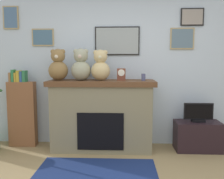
# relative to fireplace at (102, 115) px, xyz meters

# --- Properties ---
(back_wall) EXTENTS (5.20, 0.15, 2.60)m
(back_wall) POSITION_rel_fireplace_xyz_m (0.39, 0.35, 0.73)
(back_wall) COLOR silver
(back_wall) RESTS_ON ground_plane
(fireplace) EXTENTS (1.72, 0.64, 1.14)m
(fireplace) POSITION_rel_fireplace_xyz_m (0.00, 0.00, 0.00)
(fireplace) COLOR gray
(fireplace) RESTS_ON ground_plane
(bookshelf) EXTENTS (0.46, 0.16, 1.31)m
(bookshelf) POSITION_rel_fireplace_xyz_m (-1.38, 0.09, 0.02)
(bookshelf) COLOR brown
(bookshelf) RESTS_ON ground_plane
(tv_stand) EXTENTS (0.72, 0.40, 0.47)m
(tv_stand) POSITION_rel_fireplace_xyz_m (1.56, -0.01, -0.34)
(tv_stand) COLOR black
(tv_stand) RESTS_ON ground_plane
(television) EXTENTS (0.47, 0.14, 0.31)m
(television) POSITION_rel_fireplace_xyz_m (1.56, -0.01, 0.04)
(television) COLOR black
(television) RESTS_ON tv_stand
(area_rug) EXTENTS (1.60, 1.06, 0.01)m
(area_rug) POSITION_rel_fireplace_xyz_m (-0.00, -0.97, -0.57)
(area_rug) COLOR navy
(area_rug) RESTS_ON ground_plane
(candle_jar) EXTENTS (0.07, 0.07, 0.11)m
(candle_jar) POSITION_rel_fireplace_xyz_m (0.67, -0.02, 0.62)
(candle_jar) COLOR #4C517A
(candle_jar) RESTS_ON fireplace
(mantel_clock) EXTENTS (0.13, 0.10, 0.19)m
(mantel_clock) POSITION_rel_fireplace_xyz_m (0.32, -0.02, 0.66)
(mantel_clock) COLOR brown
(mantel_clock) RESTS_ON fireplace
(teddy_bear_cream) EXTENTS (0.31, 0.31, 0.51)m
(teddy_bear_cream) POSITION_rel_fireplace_xyz_m (-0.70, -0.02, 0.79)
(teddy_bear_cream) COLOR olive
(teddy_bear_cream) RESTS_ON fireplace
(teddy_bear_tan) EXTENTS (0.32, 0.32, 0.51)m
(teddy_bear_tan) POSITION_rel_fireplace_xyz_m (-0.33, -0.02, 0.80)
(teddy_bear_tan) COLOR #9EA085
(teddy_bear_tan) RESTS_ON fireplace
(teddy_bear_grey) EXTENTS (0.31, 0.31, 0.49)m
(teddy_bear_grey) POSITION_rel_fireplace_xyz_m (-0.02, -0.02, 0.79)
(teddy_bear_grey) COLOR #CFB77F
(teddy_bear_grey) RESTS_ON fireplace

